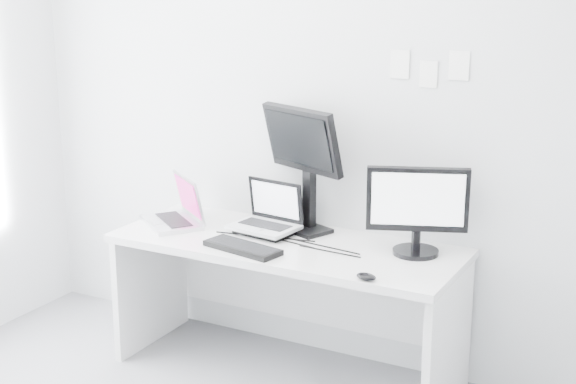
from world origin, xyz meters
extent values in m
plane|color=silver|center=(0.00, 1.60, 1.35)|extent=(3.60, 0.00, 3.60)
cube|color=silver|center=(0.00, 1.25, 0.36)|extent=(1.80, 0.70, 0.73)
cube|color=silver|center=(-0.70, 1.22, 0.87)|extent=(0.46, 0.44, 0.28)
cube|color=black|center=(-0.21, 1.50, 0.82)|extent=(0.10, 0.10, 0.18)
cube|color=silver|center=(-0.17, 1.31, 0.87)|extent=(0.37, 0.30, 0.28)
cube|color=black|center=(0.00, 1.46, 1.07)|extent=(0.54, 0.36, 0.69)
cube|color=black|center=(0.64, 1.38, 0.95)|extent=(0.54, 0.39, 0.45)
cube|color=black|center=(-0.13, 1.03, 0.74)|extent=(0.43, 0.22, 0.03)
ellipsoid|color=black|center=(0.57, 0.94, 0.75)|extent=(0.11, 0.08, 0.03)
cube|color=white|center=(0.45, 1.59, 1.62)|extent=(0.10, 0.00, 0.14)
cube|color=white|center=(0.60, 1.59, 1.58)|extent=(0.09, 0.00, 0.13)
cube|color=white|center=(0.75, 1.59, 1.63)|extent=(0.10, 0.00, 0.14)
camera|label=1|loc=(1.94, -2.38, 2.09)|focal=53.12mm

